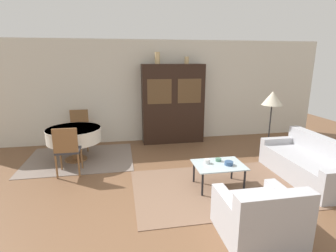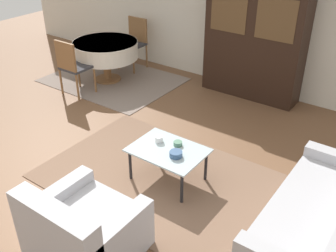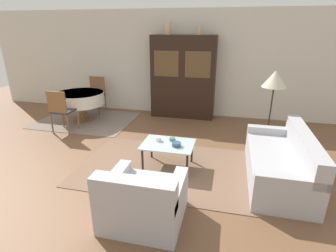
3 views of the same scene
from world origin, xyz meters
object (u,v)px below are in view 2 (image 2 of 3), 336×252
object	(u,v)px
armchair	(83,230)
bowl_small	(178,144)
dining_chair_near	(72,65)
coffee_table	(168,153)
bowl	(176,154)
dining_table	(106,50)
cup	(159,139)
couch	(322,223)
dining_chair_far	(134,40)
display_cabinet	(255,36)

from	to	relation	value
armchair	bowl_small	xyz separation A→B (m)	(0.03, 1.52, 0.17)
armchair	dining_chair_near	bearing A→B (deg)	138.69
coffee_table	bowl	bearing A→B (deg)	-22.15
dining_table	bowl_small	bearing A→B (deg)	-31.25
coffee_table	cup	bearing A→B (deg)	158.21
couch	coffee_table	world-z (taller)	couch
dining_table	cup	size ratio (longest dim) A/B	11.77
coffee_table	dining_chair_near	bearing A→B (deg)	159.82
coffee_table	dining_table	bearing A→B (deg)	146.23
dining_table	dining_chair_far	xyz separation A→B (m)	(0.00, 0.80, -0.02)
dining_chair_near	coffee_table	bearing A→B (deg)	-20.18
bowl	dining_chair_far	bearing A→B (deg)	136.81
dining_chair_far	dining_chair_near	bearing A→B (deg)	90.00
coffee_table	cup	size ratio (longest dim) A/B	8.66
armchair	bowl_small	size ratio (longest dim) A/B	9.15
couch	bowl_small	xyz separation A→B (m)	(-1.75, 0.13, 0.17)
coffee_table	dining_chair_far	size ratio (longest dim) A/B	0.89
coffee_table	display_cabinet	distance (m)	2.86
display_cabinet	dining_chair_near	size ratio (longest dim) A/B	2.15
coffee_table	bowl	world-z (taller)	bowl
coffee_table	cup	world-z (taller)	cup
coffee_table	dining_table	size ratio (longest dim) A/B	0.74
cup	bowl_small	distance (m)	0.24
coffee_table	dining_table	world-z (taller)	dining_table
bowl_small	dining_chair_near	bearing A→B (deg)	162.75
couch	dining_table	bearing A→B (deg)	68.32
display_cabinet	dining_table	distance (m)	2.65
armchair	display_cabinet	world-z (taller)	display_cabinet
coffee_table	cup	distance (m)	0.22
dining_table	coffee_table	bearing A→B (deg)	-33.77
dining_table	dining_chair_near	size ratio (longest dim) A/B	1.21
dining_table	dining_chair_near	xyz separation A→B (m)	(0.00, -0.80, -0.02)
coffee_table	dining_chair_far	distance (m)	3.73
dining_table	bowl	xyz separation A→B (m)	(2.83, -1.85, -0.12)
coffee_table	display_cabinet	bearing A→B (deg)	95.33
display_cabinet	dining_chair_far	size ratio (longest dim) A/B	2.15
dining_chair_near	bowl	bearing A→B (deg)	-20.29
armchair	display_cabinet	distance (m)	4.23
coffee_table	dining_chair_far	bearing A→B (deg)	135.88
armchair	display_cabinet	xyz separation A→B (m)	(-0.27, 4.15, 0.75)
display_cabinet	coffee_table	bearing A→B (deg)	-84.67
display_cabinet	dining_table	world-z (taller)	display_cabinet
cup	bowl	distance (m)	0.37
dining_chair_near	dining_chair_far	size ratio (longest dim) A/B	1.00
armchair	cup	world-z (taller)	armchair
dining_chair_near	cup	distance (m)	2.65
dining_table	bowl_small	size ratio (longest dim) A/B	11.34
bowl_small	couch	bearing A→B (deg)	-4.18
dining_chair_near	couch	bearing A→B (deg)	-12.27
coffee_table	display_cabinet	size ratio (longest dim) A/B	0.41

